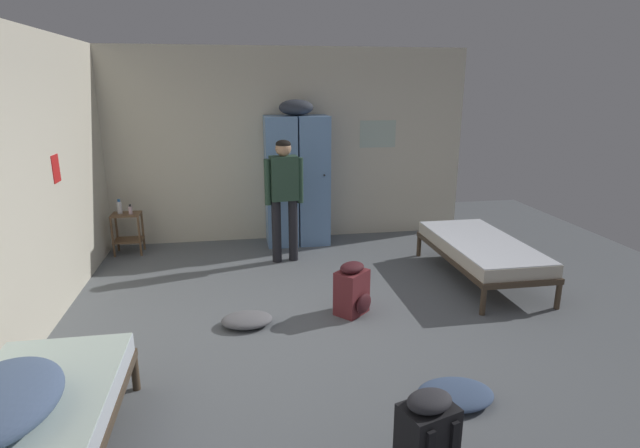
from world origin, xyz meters
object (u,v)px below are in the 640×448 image
Objects in this scene: bed_left_front at (24,432)px; backpack_maroon at (353,290)px; person_traveler at (284,190)px; clothes_pile_grey at (247,320)px; lotion_bottle at (130,210)px; clothes_pile_denim at (455,394)px; locker_bank at (297,178)px; shelf_unit at (128,229)px; backpack_black at (426,435)px; water_bottle at (119,207)px; bed_right at (481,249)px.

backpack_maroon is (2.37, 1.94, -0.12)m from bed_left_front.
clothes_pile_grey is (-0.56, -1.79, -0.91)m from person_traveler.
person_traveler is 2.16m from lotion_bottle.
backpack_maroon reaches higher than clothes_pile_denim.
locker_bank is 3.63× the size of shelf_unit.
backpack_black is at bearing -83.47° from person_traveler.
lotion_bottle is at bearing 92.41° from bed_left_front.
locker_bank is 4.20m from clothes_pile_denim.
water_bottle reaches higher than lotion_bottle.
clothes_pile_denim is at bearing -74.09° from person_traveler.
lotion_bottle is at bearing -29.74° from shelf_unit.
clothes_pile_grey is (1.55, -2.46, -0.29)m from shelf_unit.
person_traveler is (1.86, 3.65, 0.59)m from bed_left_front.
backpack_maroon is (0.25, -2.47, -0.71)m from locker_bank.
water_bottle reaches higher than bed_left_front.
water_bottle is at bearing 123.27° from clothes_pile_grey.
backpack_black is (2.63, -4.59, -0.40)m from water_bottle.
backpack_black reaches higher than clothes_pile_denim.
lotion_bottle is 0.25× the size of backpack_maroon.
water_bottle is 5.08m from clothes_pile_denim.
shelf_unit reaches higher than bed_left_front.
locker_bank is 1.09× the size of bed_right.
clothes_pile_grey reaches higher than clothes_pile_denim.
clothes_pile_denim is 1.17× the size of clothes_pile_grey.
clothes_pile_denim is at bearing 52.45° from backpack_black.
person_traveler reaches higher than shelf_unit.
water_bottle is 3.02m from clothes_pile_grey.
person_traveler is 2.75× the size of clothes_pile_denim.
locker_bank is 0.81m from person_traveler.
backpack_black is at bearing -6.54° from bed_left_front.
backpack_maroon is at bearing -42.36° from lotion_bottle.
bed_right is at bearing 32.46° from bed_left_front.
shelf_unit is at bearing 158.61° from bed_right.
bed_right is 1.00× the size of bed_left_front.
person_traveler is at bearing -108.87° from locker_bank.
water_bottle is (-2.19, 0.68, -0.31)m from person_traveler.
backpack_black is at bearing -87.74° from locker_bank.
person_traveler reaches higher than clothes_pile_denim.
locker_bank is 3.76× the size of backpack_black.
bed_left_front is at bearing 173.46° from backpack_black.
lotion_bottle is 0.23× the size of clothes_pile_denim.
shelf_unit reaches higher than backpack_maroon.
bed_left_front is (-2.12, -4.41, -0.59)m from locker_bank.
person_traveler is at bearing 72.62° from clothes_pile_grey.
backpack_black is at bearing -64.52° from clothes_pile_grey.
clothes_pile_denim is (-1.31, -2.24, -0.33)m from bed_right.
backpack_black and backpack_maroon have the same top height.
lotion_bottle reaches higher than clothes_pile_grey.
bed_right is (4.35, -1.70, 0.04)m from shelf_unit.
backpack_maroon is 1.10m from clothes_pile_grey.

